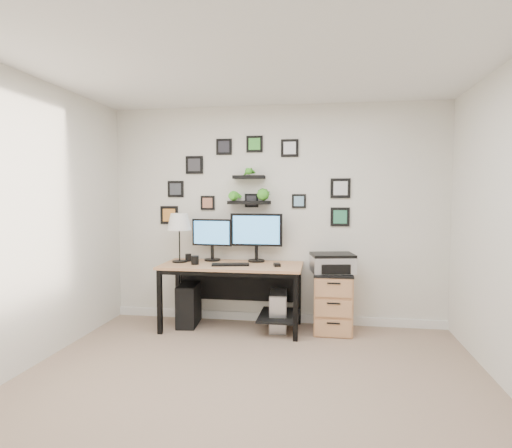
% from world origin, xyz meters
% --- Properties ---
extents(room, '(4.00, 4.00, 4.00)m').
position_xyz_m(room, '(0.00, 1.98, 0.05)').
color(room, tan).
rests_on(room, ground).
extents(desk, '(1.60, 0.70, 0.75)m').
position_xyz_m(desk, '(-0.42, 1.67, 0.63)').
color(desk, tan).
rests_on(desk, ground).
extents(monitor_left, '(0.49, 0.21, 0.50)m').
position_xyz_m(monitor_left, '(-0.74, 1.85, 1.04)').
color(monitor_left, black).
rests_on(monitor_left, desk).
extents(monitor_right, '(0.62, 0.20, 0.57)m').
position_xyz_m(monitor_right, '(-0.21, 1.85, 1.09)').
color(monitor_right, black).
rests_on(monitor_right, desk).
extents(keyboard, '(0.43, 0.21, 0.02)m').
position_xyz_m(keyboard, '(-0.45, 1.55, 0.76)').
color(keyboard, black).
rests_on(keyboard, desk).
extents(mouse, '(0.09, 0.12, 0.03)m').
position_xyz_m(mouse, '(0.07, 1.58, 0.77)').
color(mouse, black).
rests_on(mouse, desk).
extents(table_lamp, '(0.28, 0.28, 0.58)m').
position_xyz_m(table_lamp, '(-1.09, 1.69, 1.21)').
color(table_lamp, black).
rests_on(table_lamp, desk).
extents(mug, '(0.09, 0.09, 0.10)m').
position_xyz_m(mug, '(-0.86, 1.55, 0.80)').
color(mug, black).
rests_on(mug, desk).
extents(pen_cup, '(0.07, 0.07, 0.09)m').
position_xyz_m(pen_cup, '(-1.01, 1.76, 0.80)').
color(pen_cup, black).
rests_on(pen_cup, desk).
extents(pc_tower_black, '(0.26, 0.51, 0.49)m').
position_xyz_m(pc_tower_black, '(-1.00, 1.71, 0.24)').
color(pc_tower_black, black).
rests_on(pc_tower_black, ground).
extents(pc_tower_grey, '(0.22, 0.45, 0.43)m').
position_xyz_m(pc_tower_grey, '(0.07, 1.69, 0.21)').
color(pc_tower_grey, gray).
rests_on(pc_tower_grey, ground).
extents(file_cabinet, '(0.43, 0.53, 0.67)m').
position_xyz_m(file_cabinet, '(0.69, 1.72, 0.34)').
color(file_cabinet, tan).
rests_on(file_cabinet, ground).
extents(printer, '(0.53, 0.45, 0.21)m').
position_xyz_m(printer, '(0.68, 1.74, 0.78)').
color(printer, silver).
rests_on(printer, file_cabinet).
extents(wall_decor, '(2.32, 0.18, 1.07)m').
position_xyz_m(wall_decor, '(-0.29, 1.93, 1.65)').
color(wall_decor, black).
rests_on(wall_decor, ground).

